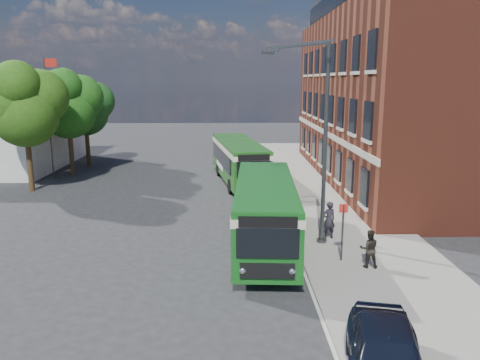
{
  "coord_description": "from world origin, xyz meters",
  "views": [
    {
      "loc": [
        1.16,
        -22.16,
        7.37
      ],
      "look_at": [
        1.55,
        1.97,
        2.2
      ],
      "focal_mm": 35.0,
      "sensor_mm": 36.0,
      "label": 1
    }
  ],
  "objects_px": {
    "bus_rear": "(239,158)",
    "parked_car": "(386,357)",
    "street_lamp": "(317,141)",
    "bus_front": "(265,208)"
  },
  "relations": [
    {
      "from": "bus_front",
      "to": "parked_car",
      "type": "xyz_separation_m",
      "value": [
        2.2,
        -10.08,
        -0.91
      ]
    },
    {
      "from": "street_lamp",
      "to": "bus_front",
      "type": "relative_size",
      "value": 0.88
    },
    {
      "from": "parked_car",
      "to": "bus_rear",
      "type": "bearing_deg",
      "value": 109.74
    },
    {
      "from": "bus_front",
      "to": "parked_car",
      "type": "distance_m",
      "value": 10.36
    },
    {
      "from": "bus_front",
      "to": "parked_car",
      "type": "bearing_deg",
      "value": -77.66
    },
    {
      "from": "parked_car",
      "to": "bus_front",
      "type": "bearing_deg",
      "value": 114.47
    },
    {
      "from": "bus_rear",
      "to": "parked_car",
      "type": "distance_m",
      "value": 24.0
    },
    {
      "from": "bus_rear",
      "to": "parked_car",
      "type": "relative_size",
      "value": 2.44
    },
    {
      "from": "bus_rear",
      "to": "bus_front",
      "type": "bearing_deg",
      "value": -85.95
    },
    {
      "from": "street_lamp",
      "to": "parked_car",
      "type": "bearing_deg",
      "value": -90.21
    }
  ]
}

